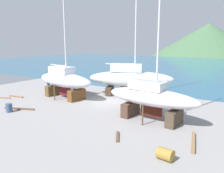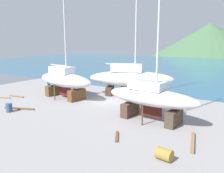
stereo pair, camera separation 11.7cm
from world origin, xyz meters
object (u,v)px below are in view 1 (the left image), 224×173
barrel_tipped_right (68,86)px  barrel_ochre (9,108)px  sailboat_large_starboard (151,97)px  sailboat_mid_port (64,80)px  sailboat_far_slipway (130,78)px  worker (48,83)px  barrel_tar_black (165,154)px

barrel_tipped_right → barrel_ochre: bearing=-76.7°
sailboat_large_starboard → barrel_tipped_right: (-14.16, 5.13, -1.46)m
sailboat_mid_port → sailboat_far_slipway: bearing=47.9°
sailboat_far_slipway → barrel_tipped_right: bearing=167.6°
sailboat_far_slipway → barrel_tipped_right: sailboat_far_slipway is taller
worker → barrel_tar_black: (19.69, -9.36, -0.51)m
sailboat_far_slipway → barrel_tar_black: bearing=-77.6°
sailboat_mid_port → worker: 5.59m
barrel_tar_black → barrel_tipped_right: bearing=148.5°
barrel_ochre → barrel_tar_black: (15.05, -0.52, -0.06)m
sailboat_far_slipway → barrel_ochre: size_ratio=21.15×
sailboat_large_starboard → barrel_ochre: bearing=-153.5°
sailboat_large_starboard → barrel_tipped_right: size_ratio=13.16×
sailboat_far_slipway → worker: sailboat_far_slipway is taller
barrel_ochre → sailboat_mid_port: bearing=86.7°
sailboat_mid_port → barrel_ochre: bearing=-87.0°
barrel_ochre → barrel_tipped_right: barrel_tipped_right is taller
sailboat_large_starboard → barrel_tipped_right: sailboat_large_starboard is taller
sailboat_mid_port → sailboat_far_slipway: (5.75, 5.10, 0.04)m
worker → sailboat_far_slipway: bearing=20.7°
sailboat_far_slipway → barrel_ochre: sailboat_far_slipway is taller
sailboat_mid_port → sailboat_large_starboard: 11.50m
barrel_ochre → barrel_tar_black: 15.06m
sailboat_mid_port → sailboat_large_starboard: size_ratio=1.11×
sailboat_far_slipway → worker: 11.26m
sailboat_mid_port → barrel_tar_black: 16.45m
worker → barrel_tipped_right: (2.24, 1.33, -0.38)m
worker → barrel_tar_black: worker is taller
sailboat_far_slipway → barrel_tar_black: 15.35m
barrel_tipped_right → barrel_tar_black: (17.45, -10.70, -0.12)m
barrel_ochre → barrel_tar_black: bearing=-2.0°
worker → barrel_tipped_right: 2.64m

